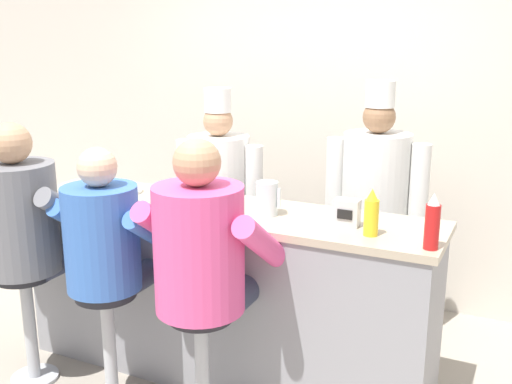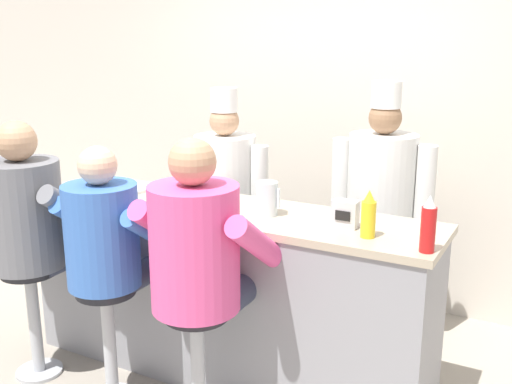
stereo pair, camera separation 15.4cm
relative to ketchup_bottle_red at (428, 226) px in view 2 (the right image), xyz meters
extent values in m
cube|color=beige|center=(-1.17, 1.64, 0.20)|extent=(10.00, 0.06, 2.70)
cube|color=gray|center=(-1.17, 0.19, -0.65)|extent=(2.39, 0.56, 0.99)
cube|color=tan|center=(-1.17, 0.19, -0.14)|extent=(2.44, 0.58, 0.04)
cylinder|color=red|center=(0.00, 0.00, -0.02)|extent=(0.07, 0.07, 0.20)
cone|color=white|center=(0.00, 0.00, 0.11)|extent=(0.05, 0.05, 0.05)
cylinder|color=yellow|center=(-0.29, 0.07, -0.03)|extent=(0.07, 0.07, 0.17)
cone|color=yellow|center=(-0.29, 0.07, 0.08)|extent=(0.06, 0.06, 0.06)
cylinder|color=orange|center=(-1.00, 0.03, -0.06)|extent=(0.03, 0.03, 0.11)
cylinder|color=#287F2D|center=(-1.00, 0.03, 0.00)|extent=(0.02, 0.02, 0.01)
cylinder|color=silver|center=(-0.88, 0.17, -0.03)|extent=(0.12, 0.12, 0.18)
cube|color=silver|center=(-0.81, 0.17, -0.02)|extent=(0.01, 0.01, 0.11)
cylinder|color=white|center=(-1.88, 0.21, -0.11)|extent=(0.27, 0.27, 0.02)
ellipsoid|color=#E0BC60|center=(-1.88, 0.21, -0.09)|extent=(0.12, 0.09, 0.03)
cylinder|color=#4C7FB7|center=(-1.43, 0.04, -0.09)|extent=(0.14, 0.14, 0.05)
cylinder|color=beige|center=(-1.54, 0.26, -0.08)|extent=(0.09, 0.09, 0.08)
torus|color=beige|center=(-1.47, 0.26, -0.08)|extent=(0.06, 0.02, 0.06)
cube|color=silver|center=(-0.44, 0.16, -0.05)|extent=(0.13, 0.07, 0.14)
cube|color=black|center=(-0.44, 0.13, -0.05)|extent=(0.08, 0.01, 0.05)
cylinder|color=#B2B5BA|center=(-2.14, -0.36, -1.14)|extent=(0.27, 0.27, 0.02)
cylinder|color=#B2B5BA|center=(-2.14, -0.36, -0.80)|extent=(0.07, 0.07, 0.64)
cylinder|color=#232328|center=(-2.14, -0.36, -0.49)|extent=(0.32, 0.32, 0.05)
cylinder|color=#33384C|center=(-2.24, -0.14, -0.45)|extent=(0.16, 0.43, 0.16)
cylinder|color=#33384C|center=(-2.03, -0.14, -0.45)|extent=(0.16, 0.43, 0.16)
cylinder|color=slate|center=(-2.14, -0.36, -0.16)|extent=(0.43, 0.43, 0.61)
cylinder|color=slate|center=(-2.41, -0.24, -0.13)|extent=(0.11, 0.46, 0.37)
cylinder|color=slate|center=(-1.87, -0.24, -0.13)|extent=(0.11, 0.46, 0.37)
sphere|color=tan|center=(-2.14, -0.36, 0.25)|extent=(0.22, 0.22, 0.22)
cylinder|color=#B2B5BA|center=(-1.56, -0.36, -0.80)|extent=(0.07, 0.07, 0.64)
cylinder|color=#232328|center=(-1.56, -0.36, -0.49)|extent=(0.32, 0.32, 0.05)
cylinder|color=#33384C|center=(-1.66, -0.17, -0.45)|extent=(0.14, 0.38, 0.14)
cylinder|color=#33384C|center=(-1.47, -0.17, -0.45)|extent=(0.14, 0.38, 0.14)
cylinder|color=#3866B7|center=(-1.56, -0.36, -0.19)|extent=(0.38, 0.38, 0.54)
cylinder|color=#3866B7|center=(-1.80, -0.25, -0.16)|extent=(0.10, 0.41, 0.33)
cylinder|color=#3866B7|center=(-1.32, -0.25, -0.16)|extent=(0.10, 0.41, 0.33)
sphere|color=#DBB28E|center=(-1.56, -0.36, 0.18)|extent=(0.20, 0.20, 0.20)
cylinder|color=#B2B5BA|center=(-0.99, -0.36, -0.80)|extent=(0.07, 0.07, 0.64)
cylinder|color=#232328|center=(-0.99, -0.36, -0.49)|extent=(0.32, 0.32, 0.05)
cylinder|color=#33384C|center=(-1.10, -0.14, -0.45)|extent=(0.16, 0.43, 0.16)
cylinder|color=#33384C|center=(-0.88, -0.14, -0.45)|extent=(0.16, 0.43, 0.16)
cylinder|color=#E54C8C|center=(-0.99, -0.36, -0.16)|extent=(0.43, 0.43, 0.60)
cylinder|color=#E54C8C|center=(-1.26, -0.24, -0.13)|extent=(0.11, 0.46, 0.37)
cylinder|color=#E54C8C|center=(-0.72, -0.24, -0.13)|extent=(0.11, 0.46, 0.37)
sphere|color=tan|center=(-0.99, -0.36, 0.25)|extent=(0.22, 0.22, 0.22)
cube|color=#232328|center=(-1.51, 0.77, -0.77)|extent=(0.31, 0.17, 0.75)
cube|color=white|center=(-1.51, 0.73, -0.62)|extent=(0.28, 0.02, 0.45)
cylinder|color=white|center=(-1.51, 0.77, -0.11)|extent=(0.41, 0.41, 0.56)
sphere|color=tan|center=(-1.51, 0.77, 0.27)|extent=(0.19, 0.19, 0.19)
cylinder|color=white|center=(-1.51, 0.77, 0.40)|extent=(0.17, 0.17, 0.16)
cylinder|color=white|center=(-1.77, 0.77, -0.11)|extent=(0.11, 0.11, 0.48)
cylinder|color=white|center=(-1.25, 0.77, -0.11)|extent=(0.11, 0.11, 0.48)
cube|color=#232328|center=(-0.51, 1.02, -0.76)|extent=(0.33, 0.18, 0.78)
cube|color=white|center=(-0.51, 0.98, -0.60)|extent=(0.29, 0.02, 0.47)
cylinder|color=white|center=(-0.51, 1.02, -0.07)|extent=(0.42, 0.42, 0.59)
sphere|color=#8C6647|center=(-0.51, 1.02, 0.32)|extent=(0.20, 0.20, 0.20)
cylinder|color=white|center=(-0.51, 1.02, 0.46)|extent=(0.18, 0.18, 0.16)
cylinder|color=white|center=(-0.79, 1.02, -0.08)|extent=(0.12, 0.12, 0.50)
cylinder|color=white|center=(-0.24, 1.02, -0.08)|extent=(0.12, 0.12, 0.50)
camera|label=1|loc=(0.38, -2.62, 0.80)|focal=42.00mm
camera|label=2|loc=(0.52, -2.55, 0.80)|focal=42.00mm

